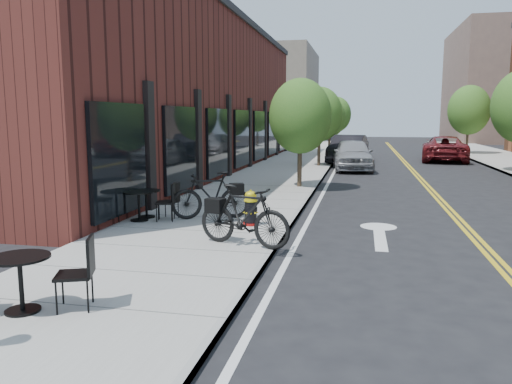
# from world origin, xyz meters

# --- Properties ---
(ground) EXTENTS (120.00, 120.00, 0.00)m
(ground) POSITION_xyz_m (0.00, 0.00, 0.00)
(ground) COLOR black
(ground) RESTS_ON ground
(sidewalk_near) EXTENTS (4.00, 70.00, 0.12)m
(sidewalk_near) POSITION_xyz_m (-2.00, 10.00, 0.06)
(sidewalk_near) COLOR #9E9B93
(sidewalk_near) RESTS_ON ground
(building_near) EXTENTS (5.00, 28.00, 7.00)m
(building_near) POSITION_xyz_m (-6.50, 14.00, 3.50)
(building_near) COLOR #4F1F19
(building_near) RESTS_ON ground
(bg_building_left) EXTENTS (8.00, 14.00, 10.00)m
(bg_building_left) POSITION_xyz_m (-8.00, 48.00, 5.00)
(bg_building_left) COLOR #726656
(bg_building_left) RESTS_ON ground
(bg_building_right) EXTENTS (10.00, 16.00, 12.00)m
(bg_building_right) POSITION_xyz_m (16.00, 50.00, 6.00)
(bg_building_right) COLOR brown
(bg_building_right) RESTS_ON ground
(tree_near_a) EXTENTS (2.20, 2.20, 3.81)m
(tree_near_a) POSITION_xyz_m (-0.60, 9.00, 2.60)
(tree_near_a) COLOR #382B1E
(tree_near_a) RESTS_ON sidewalk_near
(tree_near_b) EXTENTS (2.30, 2.30, 3.98)m
(tree_near_b) POSITION_xyz_m (-0.60, 17.00, 2.71)
(tree_near_b) COLOR #382B1E
(tree_near_b) RESTS_ON sidewalk_near
(tree_near_c) EXTENTS (2.10, 2.10, 3.67)m
(tree_near_c) POSITION_xyz_m (-0.60, 25.00, 2.53)
(tree_near_c) COLOR #382B1E
(tree_near_c) RESTS_ON sidewalk_near
(tree_near_d) EXTENTS (2.40, 2.40, 4.11)m
(tree_near_d) POSITION_xyz_m (-0.60, 33.00, 2.79)
(tree_near_d) COLOR #382B1E
(tree_near_d) RESTS_ON sidewalk_near
(tree_far_c) EXTENTS (2.80, 2.80, 4.62)m
(tree_far_c) POSITION_xyz_m (8.60, 28.00, 3.06)
(tree_far_c) COLOR #382B1E
(tree_far_c) RESTS_ON sidewalk_far
(fire_hydrant) EXTENTS (0.43, 0.43, 0.82)m
(fire_hydrant) POSITION_xyz_m (-0.89, 2.31, 0.51)
(fire_hydrant) COLOR maroon
(fire_hydrant) RESTS_ON sidewalk_near
(bicycle_left) EXTENTS (1.98, 1.21, 1.15)m
(bicycle_left) POSITION_xyz_m (-1.99, 2.81, 0.70)
(bicycle_left) COLOR black
(bicycle_left) RESTS_ON sidewalk_near
(bicycle_right) EXTENTS (2.04, 1.10, 1.18)m
(bicycle_right) POSITION_xyz_m (-0.60, 0.44, 0.71)
(bicycle_right) COLOR black
(bicycle_right) RESTS_ON sidewalk_near
(bistro_set_a) EXTENTS (1.78, 1.05, 0.94)m
(bistro_set_a) POSITION_xyz_m (-2.60, -3.34, 0.59)
(bistro_set_a) COLOR black
(bistro_set_a) RESTS_ON sidewalk_near
(bistro_set_b) EXTENTS (1.66, 0.77, 0.88)m
(bistro_set_b) POSITION_xyz_m (-3.60, 2.63, 0.56)
(bistro_set_b) COLOR black
(bistro_set_b) RESTS_ON sidewalk_near
(bistro_set_c) EXTENTS (1.74, 0.89, 0.92)m
(bistro_set_c) POSITION_xyz_m (-3.60, 2.22, 0.58)
(bistro_set_c) COLOR black
(bistro_set_c) RESTS_ON sidewalk_near
(parked_car_a) EXTENTS (2.21, 4.64, 1.53)m
(parked_car_a) POSITION_xyz_m (1.11, 16.21, 0.77)
(parked_car_a) COLOR #94969B
(parked_car_a) RESTS_ON ground
(parked_car_b) EXTENTS (2.29, 5.00, 1.59)m
(parked_car_b) POSITION_xyz_m (0.80, 19.74, 0.79)
(parked_car_b) COLOR black
(parked_car_b) RESTS_ON ground
(parked_car_c) EXTENTS (2.02, 4.81, 1.39)m
(parked_car_c) POSITION_xyz_m (0.98, 25.51, 0.69)
(parked_car_c) COLOR #BBBAC0
(parked_car_c) RESTS_ON ground
(parked_car_far) EXTENTS (3.06, 5.61, 1.49)m
(parked_car_far) POSITION_xyz_m (6.32, 22.47, 0.75)
(parked_car_far) COLOR maroon
(parked_car_far) RESTS_ON ground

